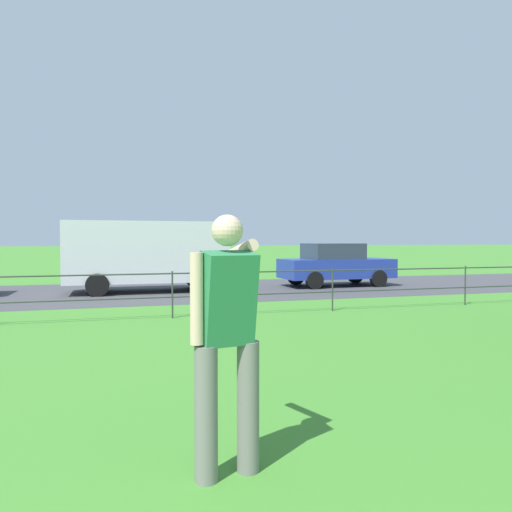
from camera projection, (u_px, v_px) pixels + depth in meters
street_strip at (152, 291)px, 15.62m from camera, size 80.00×7.03×0.01m
park_fence at (172, 287)px, 10.24m from camera, size 29.76×0.04×1.00m
person_thrower at (227, 335)px, 3.38m from camera, size 0.51×0.83×1.83m
panel_van_right at (148, 252)px, 15.52m from camera, size 5.00×2.11×2.24m
car_blue_far_left at (335, 264)px, 17.46m from camera, size 4.05×1.90×1.54m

